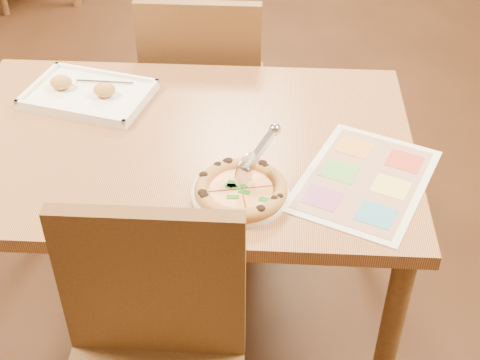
# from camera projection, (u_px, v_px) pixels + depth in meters

# --- Properties ---
(dining_table) EXTENTS (1.30, 0.85, 0.72)m
(dining_table) POSITION_uv_depth(u_px,v_px,m) (182.00, 164.00, 1.92)
(dining_table) COLOR #A76E43
(dining_table) RESTS_ON ground
(chair_near) EXTENTS (0.42, 0.42, 0.47)m
(chair_near) POSITION_uv_depth(u_px,v_px,m) (150.00, 351.00, 1.50)
(chair_near) COLOR brown
(chair_near) RESTS_ON ground
(chair_far) EXTENTS (0.42, 0.42, 0.47)m
(chair_far) POSITION_uv_depth(u_px,v_px,m) (204.00, 78.00, 2.43)
(chair_far) COLOR brown
(chair_far) RESTS_ON ground
(plate) EXTENTS (0.28, 0.28, 0.01)m
(plate) POSITION_uv_depth(u_px,v_px,m) (240.00, 193.00, 1.67)
(plate) COLOR white
(plate) RESTS_ON dining_table
(pizza) EXTENTS (0.23, 0.23, 0.04)m
(pizza) POSITION_uv_depth(u_px,v_px,m) (241.00, 190.00, 1.66)
(pizza) COLOR #CA8A45
(pizza) RESTS_ON plate
(pizza_cutter) EXTENTS (0.10, 0.16, 0.10)m
(pizza_cutter) POSITION_uv_depth(u_px,v_px,m) (255.00, 157.00, 1.66)
(pizza_cutter) COLOR silver
(pizza_cutter) RESTS_ON pizza
(appetizer_tray) EXTENTS (0.41, 0.33, 0.06)m
(appetizer_tray) POSITION_uv_depth(u_px,v_px,m) (88.00, 95.00, 2.03)
(appetizer_tray) COLOR white
(appetizer_tray) RESTS_ON dining_table
(menu) EXTENTS (0.44, 0.51, 0.00)m
(menu) POSITION_uv_depth(u_px,v_px,m) (365.00, 179.00, 1.72)
(menu) COLOR silver
(menu) RESTS_ON dining_table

